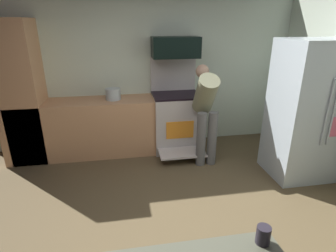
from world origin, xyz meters
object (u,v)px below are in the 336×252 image
object	(u,v)px
person_cook	(206,108)
mug_coffee	(263,235)
microwave	(176,47)
stock_pot	(113,94)
oven_range	(176,119)
refrigerator	(309,111)

from	to	relation	value
person_cook	mug_coffee	bearing A→B (deg)	-100.48
microwave	stock_pot	world-z (taller)	microwave
microwave	mug_coffee	bearing A→B (deg)	-92.61
microwave	person_cook	xyz separation A→B (m)	(0.33, -0.63, -0.82)
oven_range	refrigerator	world-z (taller)	refrigerator
oven_range	microwave	world-z (taller)	microwave
microwave	mug_coffee	size ratio (longest dim) A/B	6.94
stock_pot	microwave	bearing A→B (deg)	4.54
oven_range	stock_pot	world-z (taller)	oven_range
oven_range	microwave	bearing A→B (deg)	90.00
microwave	refrigerator	bearing A→B (deg)	-37.77
mug_coffee	stock_pot	bearing A→B (deg)	105.19
microwave	refrigerator	xyz separation A→B (m)	(1.58, -1.23, -0.75)
stock_pot	mug_coffee	bearing A→B (deg)	-74.81
oven_range	stock_pot	bearing A→B (deg)	179.19
microwave	refrigerator	size ratio (longest dim) A/B	0.40
refrigerator	mug_coffee	world-z (taller)	refrigerator
mug_coffee	stock_pot	xyz separation A→B (m)	(-0.86, 3.16, 0.04)
person_cook	refrigerator	bearing A→B (deg)	-25.34
oven_range	refrigerator	bearing A→B (deg)	-35.57
oven_range	person_cook	world-z (taller)	oven_range
mug_coffee	refrigerator	bearing A→B (deg)	49.40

